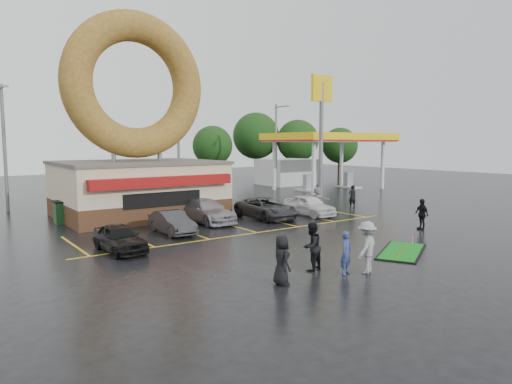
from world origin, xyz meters
TOP-DOWN VIEW (x-y plane):
  - ground at (0.00, 0.00)m, footprint 120.00×120.00m
  - donut_shop at (-3.00, 12.97)m, footprint 10.20×8.70m
  - gas_station at (20.00, 20.94)m, footprint 12.30×13.65m
  - shell_sign at (13.00, 12.00)m, footprint 2.20×0.36m
  - streetlight_left at (-10.00, 19.92)m, footprint 0.40×2.21m
  - streetlight_mid at (4.00, 20.92)m, footprint 0.40×2.21m
  - streetlight_right at (16.00, 21.92)m, footprint 0.40×2.21m
  - tree_far_a at (26.00, 30.00)m, footprint 5.60×5.60m
  - tree_far_b at (32.00, 28.00)m, footprint 4.90×4.90m
  - tree_far_c at (22.00, 34.00)m, footprint 6.30×6.30m
  - tree_far_d at (14.00, 32.00)m, footprint 4.90×4.90m
  - car_black at (-7.64, 3.50)m, footprint 1.66×3.77m
  - car_dgrey at (-3.91, 5.86)m, footprint 1.33×3.74m
  - car_silver at (-0.63, 7.93)m, footprint 2.18×4.98m
  - car_grey at (3.23, 6.88)m, footprint 2.33×4.91m
  - car_white at (6.33, 6.12)m, footprint 1.75×4.16m
  - person_blue at (-1.96, -5.00)m, footprint 0.69×0.57m
  - person_blackjkt at (-2.68, -3.86)m, footprint 1.06×0.92m
  - person_hoodie at (-1.20, -5.33)m, footprint 1.45×1.13m
  - person_bystander at (-4.72, -4.56)m, footprint 0.70×0.94m
  - person_cameraman at (8.11, -1.35)m, footprint 0.72×1.12m
  - person_walker_near at (7.32, 6.40)m, footprint 1.15×1.84m
  - person_walker_far at (11.32, 6.80)m, footprint 0.72×0.56m
  - dumpster at (-7.50, 12.77)m, footprint 1.87×1.31m
  - putting_green at (2.68, -4.06)m, footprint 4.24×3.34m

SIDE VIEW (x-z plane):
  - ground at x=0.00m, z-range 0.00..0.00m
  - putting_green at x=2.68m, z-range -0.22..0.28m
  - car_dgrey at x=-3.91m, z-range 0.00..1.23m
  - car_black at x=-7.64m, z-range 0.00..1.26m
  - dumpster at x=-7.50m, z-range 0.00..1.30m
  - car_grey at x=3.23m, z-range 0.00..1.35m
  - car_white at x=6.33m, z-range 0.00..1.40m
  - car_silver at x=-0.63m, z-range 0.00..1.42m
  - person_blue at x=-1.96m, z-range 0.00..1.64m
  - person_bystander at x=-4.72m, z-range 0.00..1.75m
  - person_walker_far at x=11.32m, z-range 0.00..1.76m
  - person_cameraman at x=8.11m, z-range 0.00..1.77m
  - person_blackjkt at x=-2.68m, z-range 0.00..1.88m
  - person_walker_near at x=7.32m, z-range 0.00..1.89m
  - person_hoodie at x=-1.20m, z-range 0.00..1.98m
  - gas_station at x=20.00m, z-range 0.75..6.65m
  - donut_shop at x=-3.00m, z-range -2.29..11.21m
  - tree_far_b at x=32.00m, z-range 1.03..8.03m
  - tree_far_d at x=14.00m, z-range 1.03..8.03m
  - streetlight_left at x=-10.00m, z-range 0.28..9.28m
  - streetlight_mid at x=4.00m, z-range 0.28..9.28m
  - streetlight_right at x=16.00m, z-range 0.28..9.28m
  - tree_far_a at x=26.00m, z-range 1.18..9.18m
  - tree_far_c at x=22.00m, z-range 1.34..10.34m
  - shell_sign at x=13.00m, z-range 2.08..12.68m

